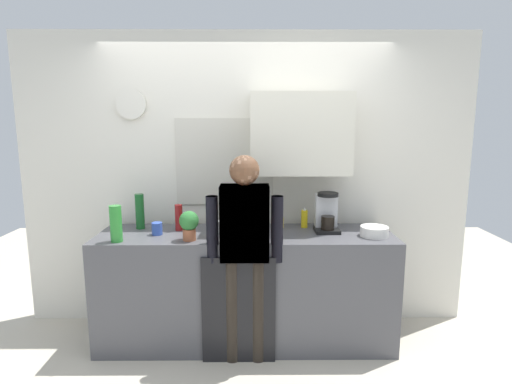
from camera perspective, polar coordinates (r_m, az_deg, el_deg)
The scene contains 18 objects.
ground_plane at distance 3.48m, azimuth -1.50°, elevation -22.15°, with size 8.00×8.00×0.00m, color beige.
kitchen_counter at distance 3.53m, azimuth -1.44°, elevation -13.09°, with size 2.41×0.64×0.93m, color #4C4C51.
dishwasher_panel at distance 3.24m, azimuth -2.43°, elevation -16.14°, with size 0.56×0.02×0.84m, color black.
back_wall_assembly at distance 3.67m, azimuth -0.43°, elevation 2.46°, with size 4.01×0.42×2.60m.
coffee_maker at distance 3.46m, azimuth 9.79°, elevation -3.00°, with size 0.20×0.20×0.33m.
bottle_red_vinegar at distance 3.49m, azimuth -10.66°, elevation -3.51°, with size 0.06×0.06×0.22m, color maroon.
bottle_clear_soda at distance 3.29m, azimuth -18.88°, elevation -4.19°, with size 0.09×0.09×0.28m, color #2D8C33.
bottle_green_wine at distance 3.62m, azimuth -15.83°, elevation -2.60°, with size 0.07×0.07×0.30m, color #195923.
bottle_amber_beer at distance 3.30m, azimuth -2.66°, elevation -4.04°, with size 0.06×0.06×0.23m, color brown.
bottle_olive_oil at distance 3.49m, azimuth -6.12°, elevation -3.16°, with size 0.06×0.06×0.25m, color olive.
cup_yellow_cup at distance 3.55m, azimuth 3.29°, elevation -4.27°, with size 0.07×0.07×0.09m, color yellow.
cup_white_mug at distance 3.40m, azimuth -5.29°, elevation -4.81°, with size 0.08×0.08×0.10m, color white.
cup_blue_mug at distance 3.41m, azimuth -13.58°, elevation -4.97°, with size 0.08×0.08×0.10m, color #3351B2.
mixing_bowl at distance 3.41m, azimuth 16.10°, elevation -5.27°, with size 0.22×0.22×0.08m, color white.
potted_plant at distance 3.19m, azimuth -9.28°, elevation -4.35°, with size 0.15×0.15×0.23m.
dish_soap at distance 3.56m, azimuth 6.73°, elevation -3.68°, with size 0.06×0.06×0.18m.
person_at_sink at distance 3.08m, azimuth -1.58°, elevation -7.02°, with size 0.57×0.22×1.60m.
person_guest at distance 3.08m, azimuth -1.58°, elevation -7.02°, with size 0.57×0.22×1.60m.
Camera 1 is at (0.06, -2.95, 1.84)m, focal length 28.80 mm.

